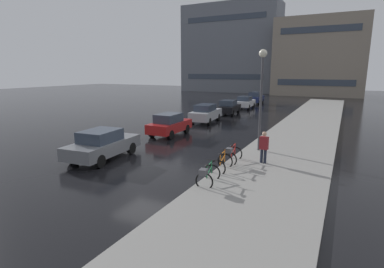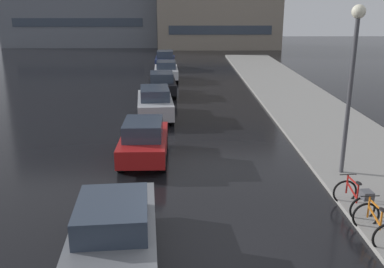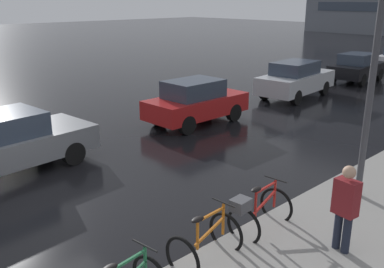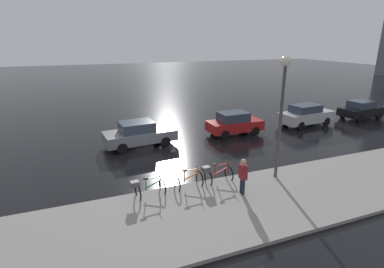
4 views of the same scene
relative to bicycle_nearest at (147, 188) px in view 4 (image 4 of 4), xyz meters
The scene contains 11 objects.
ground_plane 4.18m from the bicycle_nearest, 164.35° to the left, with size 140.00×140.00×0.00m, color black.
sidewalk_kerb 11.31m from the bicycle_nearest, 79.79° to the left, with size 4.80×60.00×0.14m, color gray.
bicycle_nearest is the anchor object (origin of this frame).
bicycle_second 1.90m from the bicycle_nearest, 94.29° to the left, with size 0.82×1.19×1.00m.
bicycle_third 3.24m from the bicycle_nearest, 92.42° to the left, with size 0.83×1.46×1.01m.
car_grey 6.64m from the bicycle_nearest, behind, with size 2.26×4.48×1.56m.
car_red 10.08m from the bicycle_nearest, 130.05° to the left, with size 1.76×3.83×1.59m.
car_silver 15.40m from the bicycle_nearest, 114.94° to the left, with size 2.15×4.50×1.63m.
car_black 20.73m from the bicycle_nearest, 108.10° to the left, with size 2.03×3.93×1.51m.
pedestrian 4.01m from the bicycle_nearest, 70.89° to the left, with size 0.43×0.29×1.71m.
streetlamp 6.99m from the bicycle_nearest, 85.58° to the left, with size 0.44×0.44×5.70m.
Camera 4 is at (15.04, -3.46, 6.36)m, focal length 28.00 mm.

